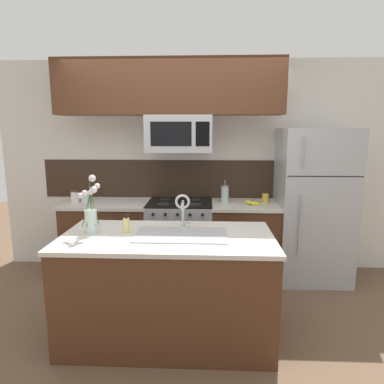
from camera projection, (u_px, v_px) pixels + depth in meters
name	position (u px, v px, depth m)	size (l,w,h in m)	color
ground_plane	(173.00, 313.00, 3.34)	(10.00, 10.00, 0.00)	brown
rear_partition	(206.00, 167.00, 4.35)	(5.20, 0.10, 2.60)	silver
splash_band	(182.00, 179.00, 4.33)	(3.51, 0.01, 0.48)	#332319
back_counter_left	(109.00, 238.00, 4.18)	(1.02, 0.65, 0.91)	#4C2B19
back_counter_right	(244.00, 240.00, 4.11)	(0.80, 0.65, 0.91)	#4C2B19
stove_range	(180.00, 239.00, 4.14)	(0.76, 0.64, 0.93)	#A8AAAF
microwave	(179.00, 134.00, 3.89)	(0.74, 0.40, 0.41)	#A8AAAF
upper_cabinet_band	(169.00, 87.00, 3.77)	(2.52, 0.34, 0.60)	#4C2B19
refrigerator	(313.00, 205.00, 4.01)	(0.82, 0.74, 1.78)	#A8AAAF
storage_jar_tall	(75.00, 196.00, 4.11)	(0.09, 0.09, 0.14)	silver
storage_jar_medium	(85.00, 197.00, 4.12)	(0.10, 0.10, 0.12)	silver
banana_bunch	(253.00, 203.00, 3.96)	(0.19, 0.16, 0.08)	yellow
french_press	(225.00, 194.00, 4.08)	(0.09, 0.09, 0.27)	silver
coffee_tin	(265.00, 198.00, 4.05)	(0.08, 0.08, 0.11)	gold
island_counter	(168.00, 286.00, 2.91)	(1.76, 0.89, 0.91)	#4C2B19
kitchen_sink	(181.00, 243.00, 2.84)	(0.76, 0.44, 0.16)	#ADAFB5
sink_faucet	(183.00, 206.00, 3.00)	(0.14, 0.14, 0.31)	#B7BABF
dish_soap_bottle	(126.00, 225.00, 2.88)	(0.06, 0.05, 0.16)	#DBCC75
flower_vase	(91.00, 215.00, 2.86)	(0.18, 0.12, 0.50)	silver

